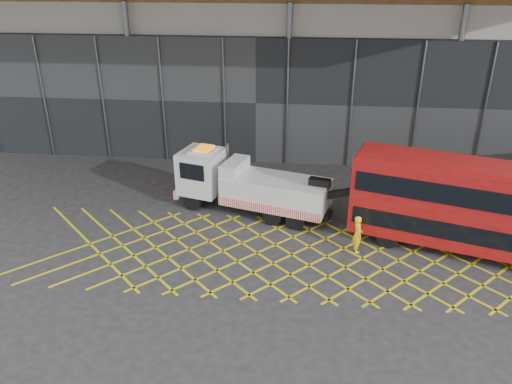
# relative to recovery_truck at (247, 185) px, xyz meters

# --- Properties ---
(ground_plane) EXTENTS (120.00, 120.00, 0.00)m
(ground_plane) POSITION_rel_recovery_truck_xyz_m (-2.24, -4.17, -1.55)
(ground_plane) COLOR #242426
(road_markings) EXTENTS (27.96, 7.16, 0.01)m
(road_markings) POSITION_rel_recovery_truck_xyz_m (3.36, -4.17, -1.54)
(road_markings) COLOR gold
(road_markings) RESTS_ON ground_plane
(construction_building) EXTENTS (55.00, 23.97, 18.00)m
(construction_building) POSITION_rel_recovery_truck_xyz_m (-0.32, 14.23, 7.43)
(construction_building) COLOR gray
(construction_building) RESTS_ON ground_plane
(recovery_truck) EXTENTS (9.57, 4.48, 3.35)m
(recovery_truck) POSITION_rel_recovery_truck_xyz_m (0.00, 0.00, 0.00)
(recovery_truck) COLOR black
(recovery_truck) RESTS_ON ground_plane
(bus_towed) EXTENTS (10.79, 5.52, 4.30)m
(bus_towed) POSITION_rel_recovery_truck_xyz_m (10.48, -3.01, 0.84)
(bus_towed) COLOR maroon
(bus_towed) RESTS_ON ground_plane
(worker) EXTENTS (0.53, 0.72, 1.80)m
(worker) POSITION_rel_recovery_truck_xyz_m (5.52, -3.53, -0.65)
(worker) COLOR yellow
(worker) RESTS_ON ground_plane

